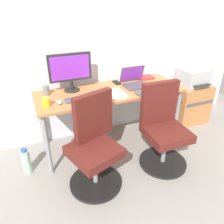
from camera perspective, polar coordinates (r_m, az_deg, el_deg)
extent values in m
plane|color=gray|center=(2.96, -0.37, -7.90)|extent=(5.28, 5.28, 0.00)
cube|color=silver|center=(2.79, -3.65, 18.99)|extent=(4.40, 0.04, 2.60)
cube|color=#B77542|center=(2.60, -0.42, 5.29)|extent=(1.72, 0.62, 0.03)
cylinder|color=gray|center=(2.40, -16.31, -8.38)|extent=(0.04, 0.04, 0.72)
cylinder|color=gray|center=(2.94, 16.34, -1.14)|extent=(0.04, 0.04, 0.72)
cylinder|color=gray|center=(2.84, -17.75, -2.46)|extent=(0.04, 0.04, 0.72)
cylinder|color=gray|center=(3.31, 10.95, 2.93)|extent=(0.04, 0.04, 0.72)
cylinder|color=black|center=(2.42, -4.20, -17.57)|extent=(0.54, 0.54, 0.03)
cylinder|color=gray|center=(2.29, -4.36, -14.33)|extent=(0.05, 0.05, 0.34)
cube|color=#591E19|center=(2.15, -4.57, -10.10)|extent=(0.56, 0.56, 0.09)
cube|color=#591E19|center=(2.15, -4.85, -1.03)|extent=(0.42, 0.20, 0.48)
cylinder|color=black|center=(2.70, 12.88, -12.43)|extent=(0.54, 0.54, 0.03)
cylinder|color=gray|center=(2.59, 13.32, -9.31)|extent=(0.05, 0.05, 0.34)
cube|color=#591E19|center=(2.47, 13.86, -5.33)|extent=(0.45, 0.45, 0.09)
cube|color=#591E19|center=(2.46, 12.07, 2.37)|extent=(0.42, 0.08, 0.48)
cube|color=#B77542|center=(3.55, 19.12, 2.31)|extent=(0.51, 0.44, 0.58)
cube|color=#4C4C4C|center=(3.37, 21.77, 2.05)|extent=(0.46, 0.01, 0.04)
cube|color=#B7B7B7|center=(3.40, 20.19, 8.51)|extent=(0.38, 0.34, 0.24)
cube|color=#262626|center=(3.29, 22.27, 6.35)|extent=(0.27, 0.06, 0.01)
cylinder|color=#A5D8B2|center=(2.62, -21.20, -11.88)|extent=(0.09, 0.09, 0.28)
cylinder|color=#2D59B2|center=(2.53, -21.81, -9.16)|extent=(0.06, 0.06, 0.03)
cylinder|color=#262626|center=(2.63, -10.27, 5.63)|extent=(0.18, 0.18, 0.01)
cylinder|color=#262626|center=(2.61, -10.39, 6.87)|extent=(0.04, 0.04, 0.11)
cube|color=#262626|center=(2.54, -10.80, 11.28)|extent=(0.48, 0.03, 0.31)
cube|color=purple|center=(2.53, -10.71, 11.18)|extent=(0.43, 0.00, 0.26)
cube|color=#4C4C51|center=(2.72, 6.46, 6.72)|extent=(0.31, 0.22, 0.02)
cube|color=#4C4C51|center=(2.80, 5.19, 9.80)|extent=(0.31, 0.07, 0.20)
cube|color=purple|center=(2.79, 5.25, 9.80)|extent=(0.28, 0.06, 0.17)
cube|color=#515156|center=(2.38, -8.04, 3.43)|extent=(0.34, 0.12, 0.02)
cube|color=#515156|center=(2.56, 9.65, 5.15)|extent=(0.34, 0.12, 0.02)
ellipsoid|color=#B7B7B7|center=(2.33, -13.44, 2.49)|extent=(0.06, 0.10, 0.03)
ellipsoid|color=#B7B7B7|center=(2.38, -2.17, 3.91)|extent=(0.06, 0.10, 0.03)
cylinder|color=yellow|center=(2.29, -16.64, 2.43)|extent=(0.08, 0.08, 0.09)
cylinder|color=slate|center=(2.56, -16.63, 5.34)|extent=(0.07, 0.07, 0.10)
cube|color=black|center=(2.81, 15.08, 6.55)|extent=(0.07, 0.14, 0.01)
cube|color=black|center=(2.82, 1.16, 7.62)|extent=(0.07, 0.14, 0.01)
cube|color=red|center=(3.00, 8.57, 8.77)|extent=(0.21, 0.15, 0.03)
cube|color=white|center=(2.49, 0.78, 4.76)|extent=(0.21, 0.30, 0.01)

